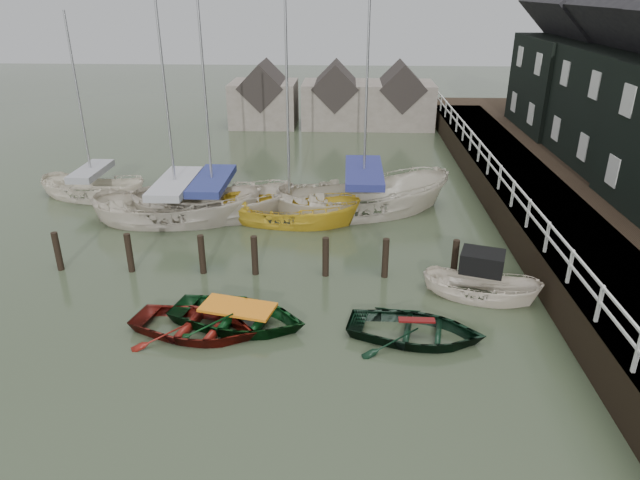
# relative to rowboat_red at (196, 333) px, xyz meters

# --- Properties ---
(ground) EXTENTS (120.00, 120.00, 0.00)m
(ground) POSITION_rel_rowboat_red_xyz_m (2.34, 0.71, 0.00)
(ground) COLOR #2D3823
(ground) RESTS_ON ground
(pier) EXTENTS (3.04, 32.00, 2.70)m
(pier) POSITION_rel_rowboat_red_xyz_m (11.82, 10.71, 0.71)
(pier) COLOR black
(pier) RESTS_ON ground
(mooring_pilings) EXTENTS (13.72, 0.22, 1.80)m
(mooring_pilings) POSITION_rel_rowboat_red_xyz_m (1.23, 3.71, 0.50)
(mooring_pilings) COLOR black
(mooring_pilings) RESTS_ON ground
(far_sheds) EXTENTS (14.00, 4.08, 4.39)m
(far_sheds) POSITION_rel_rowboat_red_xyz_m (3.18, 26.71, 1.86)
(far_sheds) COLOR #665B51
(far_sheds) RESTS_ON ground
(rowboat_red) EXTENTS (4.24, 3.45, 0.77)m
(rowboat_red) POSITION_rel_rowboat_red_xyz_m (0.00, 0.00, 0.00)
(rowboat_red) COLOR #5E130D
(rowboat_red) RESTS_ON ground
(rowboat_green) EXTENTS (4.61, 3.74, 0.84)m
(rowboat_green) POSITION_rel_rowboat_red_xyz_m (1.14, 0.49, 0.00)
(rowboat_green) COLOR black
(rowboat_green) RESTS_ON ground
(rowboat_dkgreen) EXTENTS (4.23, 3.37, 0.79)m
(rowboat_dkgreen) POSITION_rel_rowboat_red_xyz_m (6.20, 0.04, 0.00)
(rowboat_dkgreen) COLOR black
(rowboat_dkgreen) RESTS_ON ground
(motorboat) EXTENTS (3.90, 2.42, 2.19)m
(motorboat) POSITION_rel_rowboat_red_xyz_m (8.47, 2.46, 0.12)
(motorboat) COLOR silver
(motorboat) RESTS_ON ground
(sailboat_a) EXTENTS (7.27, 3.26, 12.26)m
(sailboat_a) POSITION_rel_rowboat_red_xyz_m (-2.82, 8.45, 0.06)
(sailboat_a) COLOR beige
(sailboat_a) RESTS_ON ground
(sailboat_b) EXTENTS (7.08, 3.08, 10.90)m
(sailboat_b) POSITION_rel_rowboat_red_xyz_m (-1.41, 8.97, 0.06)
(sailboat_b) COLOR beige
(sailboat_b) RESTS_ON ground
(sailboat_c) EXTENTS (6.15, 3.02, 10.46)m
(sailboat_c) POSITION_rel_rowboat_red_xyz_m (1.87, 8.53, 0.01)
(sailboat_c) COLOR gold
(sailboat_c) RESTS_ON ground
(sailboat_d) EXTENTS (8.37, 5.12, 12.45)m
(sailboat_d) POSITION_rel_rowboat_red_xyz_m (4.94, 9.81, 0.06)
(sailboat_d) COLOR beige
(sailboat_d) RESTS_ON ground
(sailboat_e) EXTENTS (5.77, 3.29, 9.19)m
(sailboat_e) POSITION_rel_rowboat_red_xyz_m (-7.50, 11.06, 0.06)
(sailboat_e) COLOR beige
(sailboat_e) RESTS_ON ground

